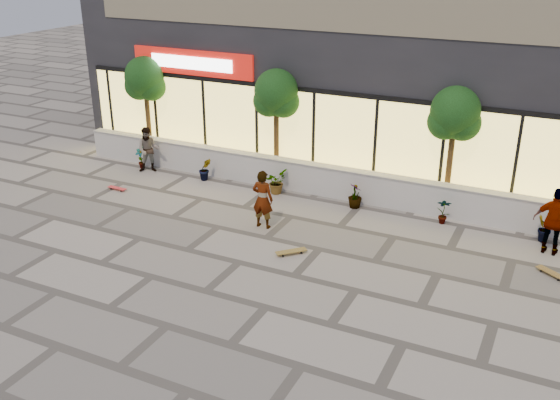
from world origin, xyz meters
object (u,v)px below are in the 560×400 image
at_px(tree_midwest, 276,96).
at_px(skater_right_near, 555,222).
at_px(skater_center, 263,199).
at_px(tree_west, 145,81).
at_px(skateboard_left, 117,188).
at_px(skateboard_right_near, 552,273).
at_px(skater_left, 149,150).
at_px(skateboard_center, 291,251).
at_px(tree_mideast, 455,117).

bearing_deg(tree_midwest, skater_right_near, -11.63).
bearing_deg(skater_center, tree_midwest, -70.97).
bearing_deg(tree_west, skateboard_left, -72.04).
bearing_deg(skater_right_near, skateboard_right_near, 103.70).
height_order(skater_left, skateboard_left, skater_left).
height_order(skater_center, skateboard_left, skater_center).
bearing_deg(skateboard_left, skater_right_near, 8.15).
height_order(skater_right_near, skateboard_left, skater_right_near).
xyz_separation_m(skater_right_near, skateboard_left, (-13.65, -1.50, -0.88)).
distance_m(tree_west, skateboard_left, 4.61).
relative_size(skater_left, skateboard_right_near, 2.05).
bearing_deg(skateboard_left, skater_center, -2.23).
distance_m(skater_center, skater_right_near, 8.06).
height_order(tree_west, skateboard_left, tree_west).
bearing_deg(skateboard_center, skater_left, 108.39).
distance_m(tree_midwest, skateboard_left, 6.28).
bearing_deg(skater_left, tree_mideast, -20.77).
xyz_separation_m(tree_mideast, skater_left, (-10.50, -1.40, -2.15)).
distance_m(tree_midwest, skateboard_right_near, 10.35).
height_order(tree_west, skater_center, tree_west).
bearing_deg(tree_mideast, skateboard_center, -121.33).
distance_m(skater_center, skateboard_center, 2.10).
bearing_deg(skateboard_right_near, skater_left, -153.54).
bearing_deg(skateboard_right_near, tree_midwest, -164.97).
height_order(skater_right_near, skateboard_right_near, skater_right_near).
bearing_deg(skater_center, skateboard_center, 139.26).
xyz_separation_m(skater_left, skater_right_near, (13.76, -0.50, 0.11)).
height_order(skater_center, skateboard_center, skater_center).
bearing_deg(tree_midwest, skateboard_center, -59.87).
height_order(tree_west, tree_mideast, same).
bearing_deg(skateboard_center, skater_center, 95.28).
height_order(skateboard_left, skateboard_right_near, skateboard_right_near).
height_order(tree_west, skater_left, tree_west).
distance_m(skateboard_left, skateboard_right_near, 13.80).
xyz_separation_m(tree_midwest, skater_left, (-4.50, -1.40, -2.15)).
height_order(tree_mideast, skateboard_right_near, tree_mideast).
distance_m(tree_west, skateboard_right_near, 15.52).
bearing_deg(skater_left, skateboard_right_near, -35.75).
relative_size(skater_right_near, skateboard_left, 2.62).
bearing_deg(skateboard_right_near, tree_mideast, 170.59).
height_order(skater_left, skateboard_right_near, skater_left).
bearing_deg(skateboard_right_near, skater_center, -141.73).
relative_size(tree_west, skateboard_center, 5.04).
bearing_deg(skateboard_left, tree_mideast, 20.00).
height_order(tree_west, tree_midwest, same).
bearing_deg(skateboard_left, skater_left, 94.85).
distance_m(skater_right_near, skateboard_center, 7.12).
xyz_separation_m(tree_west, tree_mideast, (11.50, 0.00, 0.00)).
xyz_separation_m(skater_left, skateboard_left, (0.10, -2.00, -0.76)).
bearing_deg(tree_midwest, skateboard_right_near, -18.81).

